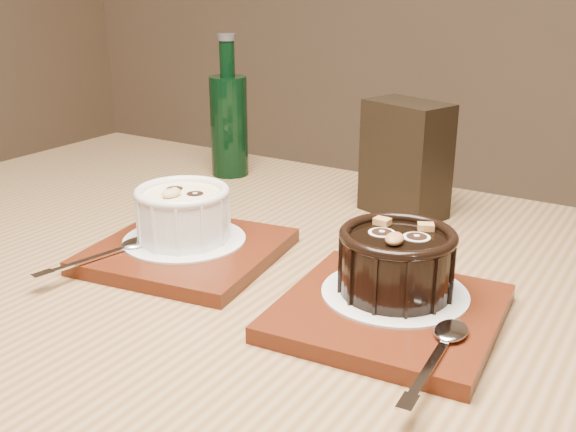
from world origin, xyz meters
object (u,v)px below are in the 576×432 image
green_bottle (229,122)px  condiment_stand (406,159)px  ramekin_white (183,211)px  table (259,363)px  ramekin_dark (397,259)px  tray_left (187,251)px  tray_right (389,313)px

green_bottle → condiment_stand: bearing=-9.0°
ramekin_white → green_bottle: (-0.12, 0.28, 0.03)m
table → ramekin_dark: 0.19m
tray_left → table: bearing=-9.4°
table → tray_left: 0.14m
ramekin_dark → tray_left: bearing=170.7°
tray_left → ramekin_white: bearing=138.0°
ramekin_white → tray_right: 0.25m
green_bottle → tray_right: bearing=-40.5°
table → ramekin_white: size_ratio=12.52×
condiment_stand → green_bottle: size_ratio=0.69×
tray_left → tray_right: 0.24m
tray_right → ramekin_dark: size_ratio=1.76×
tray_left → tray_right: size_ratio=1.00×
ramekin_dark → green_bottle: (-0.36, 0.29, 0.03)m
condiment_stand → green_bottle: bearing=171.0°
ramekin_dark → green_bottle: bearing=133.3°
tray_right → green_bottle: green_bottle is taller
tray_left → green_bottle: (-0.13, 0.29, 0.07)m
tray_left → green_bottle: size_ratio=0.88×
ramekin_white → tray_left: bearing=-34.2°
ramekin_white → condiment_stand: condiment_stand is taller
ramekin_dark → green_bottle: green_bottle is taller
tray_left → condiment_stand: condiment_stand is taller
ramekin_white → tray_right: ramekin_white is taller
tray_left → tray_right: same height
green_bottle → ramekin_white: bearing=-66.0°
ramekin_white → ramekin_dark: bearing=4.4°
ramekin_white → tray_right: size_ratio=0.55×
tray_left → ramekin_dark: size_ratio=1.76×
table → tray_right: (0.14, -0.01, 0.10)m
tray_right → green_bottle: size_ratio=0.88×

